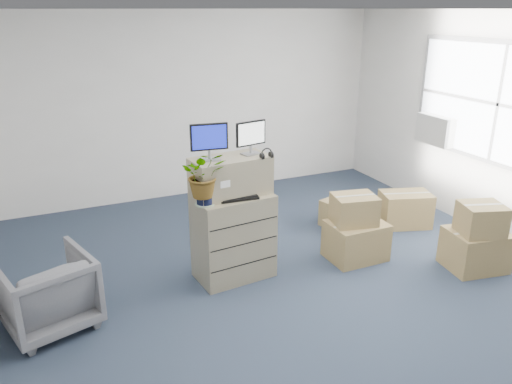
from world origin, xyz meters
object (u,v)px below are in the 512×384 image
(water_bottle, at_px, (236,184))
(potted_plant, at_px, (204,180))
(keyboard, at_px, (237,198))
(office_chair, at_px, (47,289))
(monitor_right, at_px, (251,136))
(filing_cabinet_lower, at_px, (234,237))
(monitor_left, at_px, (209,140))

(water_bottle, bearing_deg, potted_plant, -159.59)
(keyboard, height_order, office_chair, keyboard)
(water_bottle, height_order, office_chair, water_bottle)
(water_bottle, bearing_deg, monitor_right, 10.70)
(filing_cabinet_lower, height_order, water_bottle, water_bottle)
(filing_cabinet_lower, relative_size, office_chair, 1.22)
(filing_cabinet_lower, height_order, keyboard, keyboard)
(water_bottle, relative_size, office_chair, 0.28)
(office_chair, bearing_deg, monitor_right, 169.42)
(monitor_left, distance_m, potted_plant, 0.41)
(monitor_left, bearing_deg, filing_cabinet_lower, -1.64)
(monitor_left, bearing_deg, monitor_right, 10.33)
(filing_cabinet_lower, xyz_separation_m, water_bottle, (0.05, 0.03, 0.58))
(filing_cabinet_lower, xyz_separation_m, office_chair, (-1.91, -0.17, -0.09))
(monitor_left, relative_size, office_chair, 0.49)
(monitor_left, bearing_deg, water_bottle, 5.25)
(keyboard, xyz_separation_m, water_bottle, (0.05, 0.13, 0.10))
(monitor_right, distance_m, potted_plant, 0.71)
(filing_cabinet_lower, distance_m, monitor_right, 1.11)
(monitor_right, xyz_separation_m, water_bottle, (-0.19, -0.04, -0.50))
(keyboard, bearing_deg, potted_plant, -171.84)
(monitor_right, height_order, potted_plant, monitor_right)
(keyboard, bearing_deg, monitor_left, 154.03)
(keyboard, bearing_deg, monitor_right, 40.56)
(monitor_left, height_order, potted_plant, monitor_left)
(monitor_left, bearing_deg, potted_plant, -120.00)
(potted_plant, height_order, office_chair, potted_plant)
(monitor_right, bearing_deg, keyboard, -156.53)
(water_bottle, bearing_deg, keyboard, -110.51)
(filing_cabinet_lower, xyz_separation_m, keyboard, (0.00, -0.10, 0.49))
(monitor_left, xyz_separation_m, monitor_right, (0.47, 0.03, -0.01))
(monitor_right, bearing_deg, water_bottle, 178.97)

